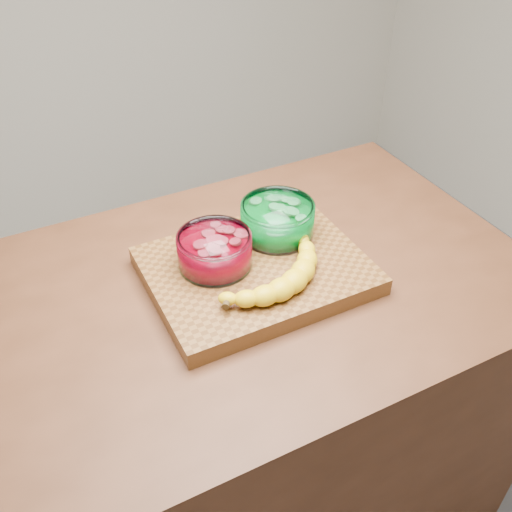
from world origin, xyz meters
name	(u,v)px	position (x,y,z in m)	size (l,w,h in m)	color
ground	(256,494)	(0.00, 0.00, 0.00)	(3.50, 3.50, 0.00)	#5B5B5F
counter	(256,406)	(0.00, 0.00, 0.45)	(1.20, 0.80, 0.90)	#4A2816
cutting_board	(256,271)	(0.00, 0.00, 0.92)	(0.45, 0.35, 0.04)	brown
bowl_red	(215,251)	(-0.08, 0.04, 0.98)	(0.16, 0.16, 0.07)	white
bowl_green	(277,220)	(0.09, 0.07, 0.98)	(0.16, 0.16, 0.08)	white
banana	(270,271)	(0.00, -0.06, 0.96)	(0.29, 0.19, 0.04)	gold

